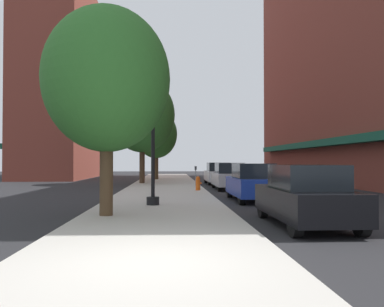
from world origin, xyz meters
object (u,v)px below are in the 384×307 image
at_px(fire_hydrant, 198,183).
at_px(car_silver, 229,176).
at_px(parking_meter_near, 196,173).
at_px(car_blue, 253,183).
at_px(tree_far, 142,115).
at_px(car_black, 305,196).
at_px(tree_near, 156,134).
at_px(tree_mid, 107,80).
at_px(lamppost, 153,123).
at_px(car_white, 218,174).

height_order(fire_hydrant, car_silver, car_silver).
distance_m(parking_meter_near, car_blue, 9.35).
height_order(fire_hydrant, tree_far, tree_far).
height_order(tree_far, car_black, tree_far).
bearing_deg(tree_far, tree_near, 82.66).
xyz_separation_m(tree_mid, car_blue, (5.58, 5.26, -3.42)).
height_order(car_black, car_blue, same).
relative_size(lamppost, parking_meter_near, 4.50).
relative_size(lamppost, car_black, 1.37).
relative_size(fire_hydrant, tree_far, 0.10).
height_order(fire_hydrant, parking_meter_near, parking_meter_near).
distance_m(fire_hydrant, car_black, 11.93).
xyz_separation_m(lamppost, tree_mid, (-1.28, -2.81, 1.03)).
xyz_separation_m(tree_mid, car_black, (5.58, -1.58, -3.42)).
distance_m(tree_mid, car_blue, 8.40).
bearing_deg(parking_meter_near, car_white, 61.94).
relative_size(tree_far, car_silver, 1.85).
bearing_deg(car_blue, tree_far, 114.65).
bearing_deg(car_black, car_silver, 88.53).
height_order(car_black, car_silver, same).
height_order(fire_hydrant, car_black, car_black).
bearing_deg(car_blue, car_silver, 89.92).
xyz_separation_m(lamppost, tree_far, (-1.47, 14.99, 2.04)).
distance_m(parking_meter_near, tree_mid, 15.22).
xyz_separation_m(car_black, car_silver, (0.00, 13.95, 0.00)).
xyz_separation_m(lamppost, car_blue, (4.30, 2.45, -2.39)).
xyz_separation_m(car_silver, car_white, (0.00, 5.70, 0.00)).
height_order(parking_meter_near, tree_far, tree_far).
distance_m(tree_far, car_white, 7.28).
relative_size(tree_near, tree_mid, 1.00).
height_order(fire_hydrant, tree_mid, tree_mid).
height_order(lamppost, car_blue, lamppost).
height_order(tree_near, car_blue, tree_near).
relative_size(fire_hydrant, car_white, 0.18).
bearing_deg(car_silver, car_black, -91.49).
height_order(lamppost, tree_near, tree_near).
distance_m(tree_near, car_silver, 13.28).
bearing_deg(tree_mid, tree_near, 88.50).
bearing_deg(fire_hydrant, tree_mid, -108.98).
bearing_deg(car_black, car_blue, 88.53).
bearing_deg(tree_mid, car_white, 72.83).
bearing_deg(tree_mid, lamppost, 65.48).
xyz_separation_m(tree_far, car_blue, (5.77, -12.53, -4.43)).
height_order(tree_mid, car_silver, tree_mid).
xyz_separation_m(tree_near, car_white, (4.95, -6.14, -3.42)).
bearing_deg(tree_near, tree_far, -97.34).
xyz_separation_m(tree_near, car_blue, (4.95, -18.94, -3.42)).
height_order(parking_meter_near, car_black, car_black).
height_order(lamppost, tree_mid, tree_mid).
distance_m(car_silver, car_white, 5.70).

